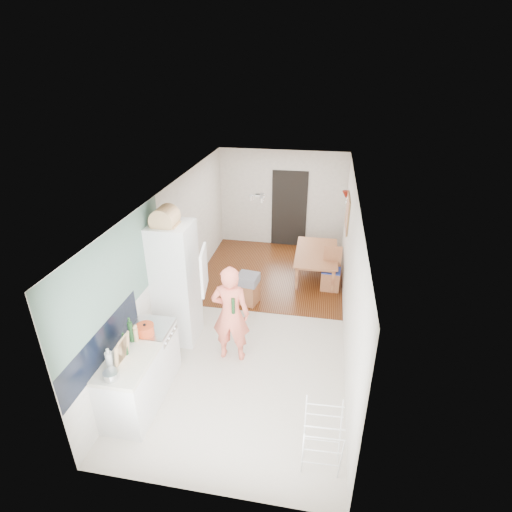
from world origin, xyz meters
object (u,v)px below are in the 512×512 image
(stool, at_px, (249,293))
(dining_table, at_px, (317,266))
(person, at_px, (230,306))
(drying_rack, at_px, (322,442))
(dining_chair, at_px, (331,270))

(stool, bearing_deg, dining_table, 47.58)
(stool, bearing_deg, person, -88.73)
(stool, distance_m, drying_rack, 3.77)
(drying_rack, bearing_deg, dining_chair, 86.85)
(person, height_order, drying_rack, person)
(person, xyz_separation_m, dining_table, (1.27, 3.07, -0.74))
(dining_chair, xyz_separation_m, stool, (-1.61, -0.88, -0.23))
(drying_rack, bearing_deg, dining_table, 90.55)
(dining_chair, bearing_deg, drying_rack, -88.55)
(dining_table, relative_size, drying_rack, 1.61)
(dining_chair, distance_m, stool, 1.85)
(dining_chair, height_order, drying_rack, dining_chair)
(dining_table, xyz_separation_m, dining_chair, (0.31, -0.55, 0.21))
(person, distance_m, drying_rack, 2.41)
(dining_table, xyz_separation_m, stool, (-1.30, -1.43, -0.02))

